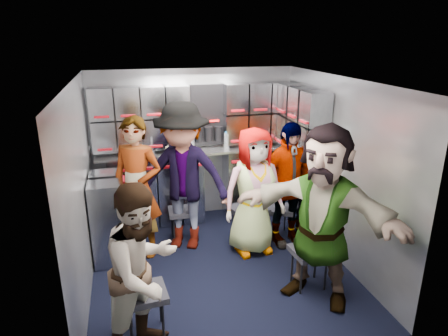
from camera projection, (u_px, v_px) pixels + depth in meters
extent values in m
plane|color=black|center=(219.00, 266.00, 4.59)|extent=(3.00, 3.00, 0.00)
cube|color=gray|center=(194.00, 144.00, 5.63)|extent=(2.80, 0.04, 2.10)
cube|color=gray|center=(81.00, 193.00, 3.93)|extent=(0.04, 3.00, 2.10)
cube|color=gray|center=(337.00, 170.00, 4.58)|extent=(0.04, 3.00, 2.10)
cube|color=silver|center=(218.00, 81.00, 3.92)|extent=(2.80, 3.00, 0.02)
cube|color=#90959F|center=(198.00, 186.00, 5.62)|extent=(2.68, 0.38, 0.99)
cube|color=#90959F|center=(109.00, 217.00, 4.67)|extent=(0.38, 0.76, 0.99)
cube|color=silver|center=(197.00, 151.00, 5.45)|extent=(2.68, 0.42, 0.03)
cube|color=#90959F|center=(195.00, 116.00, 5.35)|extent=(2.68, 0.28, 0.82)
cube|color=#90959F|center=(302.00, 121.00, 5.04)|extent=(0.28, 1.00, 0.82)
cube|color=#90959F|center=(300.00, 196.00, 5.27)|extent=(0.28, 1.20, 1.00)
cube|color=#9D0A14|center=(200.00, 165.00, 5.31)|extent=(2.60, 0.02, 0.03)
cube|color=black|center=(145.00, 294.00, 3.44)|extent=(0.40, 0.38, 0.06)
cylinder|color=black|center=(131.00, 326.00, 3.37)|extent=(0.02, 0.02, 0.39)
cylinder|color=black|center=(163.00, 321.00, 3.43)|extent=(0.02, 0.02, 0.39)
cylinder|color=black|center=(130.00, 309.00, 3.58)|extent=(0.02, 0.02, 0.39)
cylinder|color=black|center=(160.00, 304.00, 3.65)|extent=(0.02, 0.02, 0.39)
cube|color=black|center=(182.00, 211.00, 5.10)|extent=(0.36, 0.34, 0.05)
cylinder|color=black|center=(174.00, 230.00, 5.03)|extent=(0.02, 0.02, 0.36)
cylinder|color=black|center=(194.00, 228.00, 5.09)|extent=(0.02, 0.02, 0.36)
cylinder|color=black|center=(172.00, 223.00, 5.23)|extent=(0.02, 0.02, 0.36)
cylinder|color=black|center=(191.00, 221.00, 5.29)|extent=(0.02, 0.02, 0.36)
cube|color=black|center=(248.00, 210.00, 4.96)|extent=(0.50, 0.49, 0.07)
cylinder|color=black|center=(239.00, 233.00, 4.88)|extent=(0.03, 0.03, 0.44)
cylinder|color=black|center=(263.00, 230.00, 4.95)|extent=(0.03, 0.03, 0.44)
cylinder|color=black|center=(234.00, 224.00, 5.12)|extent=(0.03, 0.03, 0.44)
cylinder|color=black|center=(256.00, 221.00, 5.19)|extent=(0.03, 0.03, 0.44)
cube|color=black|center=(280.00, 209.00, 5.17)|extent=(0.44, 0.44, 0.05)
cylinder|color=black|center=(273.00, 228.00, 5.10)|extent=(0.02, 0.02, 0.36)
cylinder|color=black|center=(291.00, 225.00, 5.16)|extent=(0.02, 0.02, 0.36)
cylinder|color=black|center=(267.00, 220.00, 5.30)|extent=(0.02, 0.02, 0.36)
cylinder|color=black|center=(285.00, 218.00, 5.36)|extent=(0.02, 0.02, 0.36)
cube|color=black|center=(310.00, 252.00, 4.11)|extent=(0.39, 0.38, 0.06)
cylinder|color=black|center=(301.00, 277.00, 4.04)|extent=(0.02, 0.02, 0.39)
cylinder|color=black|center=(326.00, 274.00, 4.11)|extent=(0.02, 0.02, 0.39)
cylinder|color=black|center=(292.00, 265.00, 4.26)|extent=(0.02, 0.02, 0.39)
cylinder|color=black|center=(315.00, 262.00, 4.32)|extent=(0.02, 0.02, 0.39)
imported|color=black|center=(137.00, 188.00, 4.61)|extent=(0.73, 0.65, 1.68)
imported|color=black|center=(143.00, 272.00, 3.16)|extent=(0.92, 0.91, 1.49)
imported|color=black|center=(183.00, 177.00, 4.76)|extent=(1.34, 1.09, 1.81)
imported|color=black|center=(254.00, 192.00, 4.70)|extent=(0.79, 0.56, 1.54)
imported|color=black|center=(287.00, 185.00, 4.87)|extent=(0.96, 0.50, 1.56)
imported|color=black|center=(322.00, 216.00, 3.79)|extent=(1.53, 1.56, 1.79)
cylinder|color=white|center=(152.00, 145.00, 5.22)|extent=(0.07, 0.07, 0.24)
cylinder|color=white|center=(192.00, 142.00, 5.34)|extent=(0.07, 0.07, 0.27)
cylinder|color=white|center=(227.00, 141.00, 5.46)|extent=(0.07, 0.07, 0.22)
cylinder|color=beige|center=(168.00, 150.00, 5.28)|extent=(0.07, 0.07, 0.10)
cylinder|color=beige|center=(284.00, 141.00, 5.66)|extent=(0.09, 0.09, 0.11)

